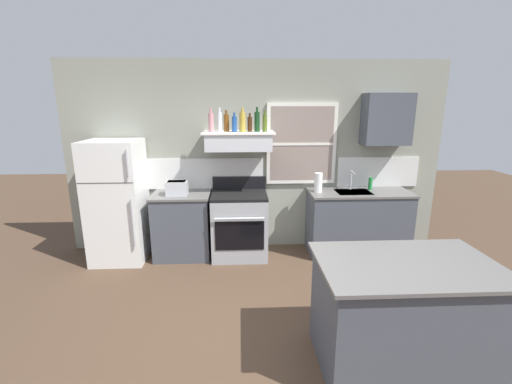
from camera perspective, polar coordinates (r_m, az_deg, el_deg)
ground_plane at (r=3.47m, az=1.94°, el=-23.17°), size 16.00×16.00×0.00m
back_wall at (r=5.03m, az=0.36°, el=5.72°), size 5.40×0.11×2.70m
refrigerator at (r=5.03m, az=-21.92°, el=-1.47°), size 0.70×0.72×1.65m
counter_left_of_stove at (r=4.99m, az=-12.00°, el=-5.30°), size 0.79×0.63×0.91m
toaster at (r=4.78m, az=-12.91°, el=0.70°), size 0.30×0.20×0.19m
stove_range at (r=4.88m, az=-2.73°, el=-5.32°), size 0.76×0.69×1.09m
range_hood_shelf at (r=4.72m, az=-2.90°, el=8.45°), size 0.96×0.52×0.24m
bottle_rose_pink at (r=4.66m, az=-7.43°, el=11.37°), size 0.07×0.07×0.31m
bottle_clear_tall at (r=4.72m, az=-6.01°, el=11.49°), size 0.06×0.06×0.32m
bottle_amber_wine at (r=4.72m, az=-4.90°, el=11.34°), size 0.07×0.07×0.28m
bottle_blue_liqueur at (r=4.65m, az=-3.58°, el=11.17°), size 0.07×0.07×0.25m
bottle_champagne_gold_foil at (r=4.64m, az=-2.25°, el=11.49°), size 0.08×0.08×0.31m
bottle_brown_stout at (r=4.68m, az=-1.03°, el=11.17°), size 0.06×0.06×0.24m
bottle_dark_green_wine at (r=4.69m, az=0.22°, el=11.58°), size 0.07×0.07×0.32m
bottle_olive_oil_square at (r=4.67m, az=1.48°, el=11.33°), size 0.06×0.06×0.28m
counter_right_with_sink at (r=5.20m, az=16.40°, el=-4.74°), size 1.43×0.63×0.91m
sink_faucet at (r=5.10m, az=15.49°, el=2.25°), size 0.03×0.17×0.28m
paper_towel_roll at (r=4.88m, az=10.24°, el=1.55°), size 0.11×0.11×0.27m
dish_soap_bottle at (r=5.21m, az=18.34°, el=1.35°), size 0.06×0.06×0.18m
kitchen_island at (r=3.20m, az=22.97°, el=-18.00°), size 1.40×0.90×0.91m
upper_cabinet_right at (r=5.20m, az=20.76°, el=11.16°), size 0.64×0.32×0.70m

